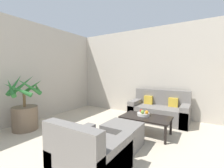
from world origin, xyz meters
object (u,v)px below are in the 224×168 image
object	(u,v)px
coffee_table	(146,119)
ottoman	(123,135)
sofa_loveseat	(159,111)
armchair	(90,156)
potted_palm	(25,112)
apple_red	(141,111)
apple_green	(143,112)
orange_fruit	(147,112)
fruit_bowl	(143,114)

from	to	relation	value
coffee_table	ottoman	size ratio (longest dim) A/B	1.63
sofa_loveseat	coffee_table	xyz separation A→B (m)	(-0.01, -1.05, 0.06)
sofa_loveseat	armchair	size ratio (longest dim) A/B	1.81
potted_palm	armchair	size ratio (longest dim) A/B	1.54
apple_red	apple_green	size ratio (longest dim) A/B	0.90
potted_palm	apple_red	distance (m)	2.69
coffee_table	orange_fruit	xyz separation A→B (m)	(0.01, 0.02, 0.14)
sofa_loveseat	apple_green	size ratio (longest dim) A/B	18.50
coffee_table	armchair	world-z (taller)	armchair
sofa_loveseat	coffee_table	distance (m)	1.05
apple_green	ottoman	distance (m)	0.78
apple_red	apple_green	world-z (taller)	apple_green
ottoman	fruit_bowl	bearing A→B (deg)	82.49
potted_palm	apple_green	xyz separation A→B (m)	(2.41, 1.22, 0.06)
sofa_loveseat	fruit_bowl	size ratio (longest dim) A/B	5.65
apple_green	orange_fruit	bearing A→B (deg)	25.99
apple_green	potted_palm	bearing A→B (deg)	-153.13
ottoman	potted_palm	bearing A→B (deg)	-167.79
potted_palm	armchair	xyz separation A→B (m)	(2.29, -0.41, -0.17)
apple_red	armchair	size ratio (longest dim) A/B	0.09
sofa_loveseat	apple_red	xyz separation A→B (m)	(-0.13, -0.99, 0.20)
potted_palm	fruit_bowl	bearing A→B (deg)	28.16
apple_red	ottoman	size ratio (longest dim) A/B	0.12
fruit_bowl	apple_green	world-z (taller)	apple_green
potted_palm	coffee_table	xyz separation A→B (m)	(2.48, 1.24, -0.09)
sofa_loveseat	apple_green	world-z (taller)	sofa_loveseat
sofa_loveseat	fruit_bowl	world-z (taller)	sofa_loveseat
coffee_table	apple_red	bearing A→B (deg)	154.57
apple_red	armchair	world-z (taller)	armchair
coffee_table	apple_green	size ratio (longest dim) A/B	12.45
sofa_loveseat	coffee_table	world-z (taller)	sofa_loveseat
apple_green	fruit_bowl	bearing A→B (deg)	93.89
coffee_table	orange_fruit	size ratio (longest dim) A/B	13.83
fruit_bowl	apple_red	bearing A→B (deg)	169.20
apple_red	ottoman	xyz separation A→B (m)	(-0.05, -0.80, -0.27)
fruit_bowl	armchair	bearing A→B (deg)	-93.80
ottoman	sofa_loveseat	bearing A→B (deg)	83.97
coffee_table	sofa_loveseat	bearing A→B (deg)	89.44
coffee_table	fruit_bowl	xyz separation A→B (m)	(-0.07, 0.05, 0.07)
apple_green	orange_fruit	distance (m)	0.09
apple_green	ottoman	bearing A→B (deg)	-98.55
armchair	potted_palm	bearing A→B (deg)	169.95
apple_red	apple_green	bearing A→B (deg)	-54.50
potted_palm	sofa_loveseat	size ratio (longest dim) A/B	0.85
sofa_loveseat	armchair	bearing A→B (deg)	-94.19
sofa_loveseat	apple_red	world-z (taller)	sofa_loveseat
orange_fruit	potted_palm	bearing A→B (deg)	-153.16
coffee_table	fruit_bowl	distance (m)	0.12
apple_red	orange_fruit	bearing A→B (deg)	-14.97
orange_fruit	armchair	xyz separation A→B (m)	(-0.20, -1.66, -0.23)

